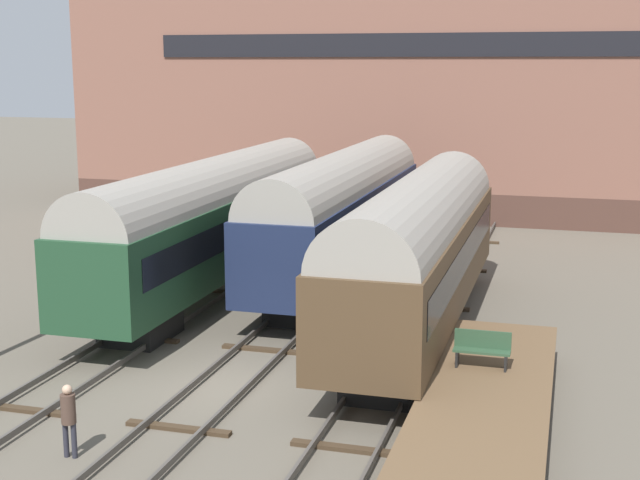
# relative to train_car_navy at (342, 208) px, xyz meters

# --- Properties ---
(ground_plane) EXTENTS (200.00, 200.00, 0.00)m
(ground_plane) POSITION_rel_train_car_navy_xyz_m (0.00, -12.09, -2.89)
(ground_plane) COLOR #60594C
(track_left) EXTENTS (2.60, 60.00, 0.26)m
(track_left) POSITION_rel_train_car_navy_xyz_m (-4.07, -12.09, -2.74)
(track_left) COLOR #4C4742
(track_left) RESTS_ON ground
(track_middle) EXTENTS (2.60, 60.00, 0.26)m
(track_middle) POSITION_rel_train_car_navy_xyz_m (0.00, -12.09, -2.74)
(track_middle) COLOR #4C4742
(track_middle) RESTS_ON ground
(track_right) EXTENTS (2.60, 60.00, 0.26)m
(track_right) POSITION_rel_train_car_navy_xyz_m (4.07, -12.09, -2.74)
(track_right) COLOR #4C4742
(track_right) RESTS_ON ground
(train_car_navy) EXTENTS (2.88, 17.09, 5.05)m
(train_car_navy) POSITION_rel_train_car_navy_xyz_m (0.00, 0.00, 0.00)
(train_car_navy) COLOR black
(train_car_navy) RESTS_ON ground
(train_car_brown) EXTENTS (2.95, 16.11, 5.03)m
(train_car_brown) POSITION_rel_train_car_navy_xyz_m (4.07, -6.18, -0.03)
(train_car_brown) COLOR black
(train_car_brown) RESTS_ON ground
(train_car_green) EXTENTS (2.86, 18.56, 5.01)m
(train_car_green) POSITION_rel_train_car_navy_xyz_m (-4.07, -2.93, -0.02)
(train_car_green) COLOR black
(train_car_green) RESTS_ON ground
(station_platform) EXTENTS (2.95, 12.84, 0.98)m
(station_platform) POSITION_rel_train_car_navy_xyz_m (6.86, -13.95, -1.98)
(station_platform) COLOR brown
(station_platform) RESTS_ON ground
(bench) EXTENTS (1.40, 0.40, 0.91)m
(bench) POSITION_rel_train_car_navy_xyz_m (6.60, -11.52, -1.42)
(bench) COLOR #2D4C33
(bench) RESTS_ON station_platform
(person_worker) EXTENTS (0.32, 0.32, 1.66)m
(person_worker) POSITION_rel_train_car_navy_xyz_m (-1.63, -17.06, -1.89)
(person_worker) COLOR #282833
(person_worker) RESTS_ON ground
(warehouse_building) EXTENTS (38.80, 13.38, 16.86)m
(warehouse_building) POSITION_rel_train_car_navy_xyz_m (-0.09, 19.97, 5.55)
(warehouse_building) COLOR #4F342A
(warehouse_building) RESTS_ON ground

